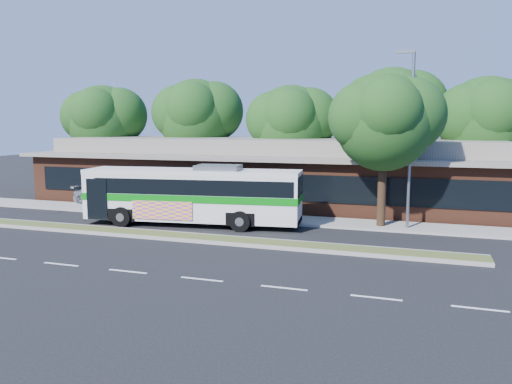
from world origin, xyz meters
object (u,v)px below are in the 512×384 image
Objects in this scene: transit_bus at (194,192)px; sidewalk_tree at (392,120)px; lamp_post at (410,135)px; sedan at (104,196)px.

transit_bus is 11.05m from sidewalk_tree.
transit_bus is (-11.00, -2.30, -3.07)m from lamp_post.
sedan is 19.38m from sidewalk_tree.
transit_bus is 9.60m from sedan.
sedan is at bearing 175.18° from sidewalk_tree.
sidewalk_tree is at bearing 166.19° from lamp_post.
lamp_post is 20.14m from sedan.
sidewalk_tree is (10.06, 2.53, 3.79)m from transit_bus.
sidewalk_tree reaches higher than sedan.
lamp_post is 11.65m from transit_bus.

